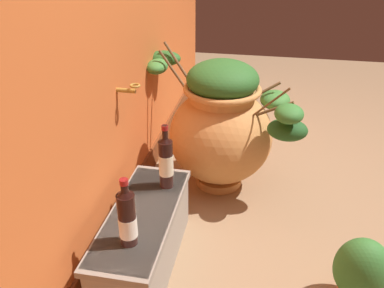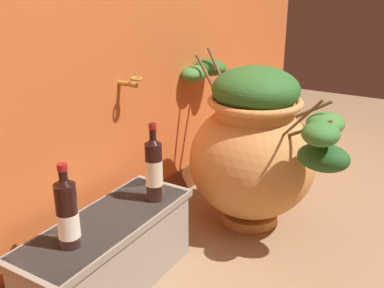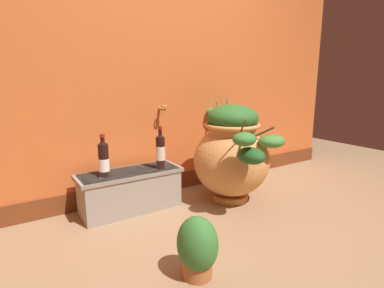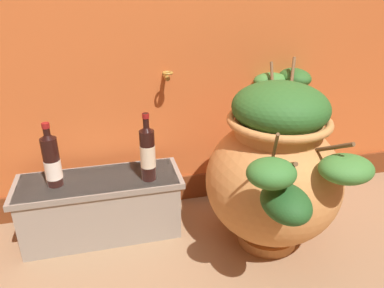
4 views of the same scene
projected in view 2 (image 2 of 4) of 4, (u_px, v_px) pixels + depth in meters
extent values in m
cube|color=brown|center=(129.00, 217.00, 2.30)|extent=(4.40, 0.02, 0.16)
cylinder|color=#B28433|center=(128.00, 84.00, 2.02)|extent=(0.02, 0.10, 0.02)
torus|color=#B28433|center=(136.00, 79.00, 1.99)|extent=(0.06, 0.06, 0.01)
cylinder|color=#D68E4C|center=(249.00, 216.00, 2.42)|extent=(0.30, 0.30, 0.05)
ellipsoid|color=#D68E4C|center=(252.00, 160.00, 2.31)|extent=(0.65, 0.65, 0.60)
cylinder|color=#D68E4C|center=(255.00, 112.00, 2.21)|extent=(0.39, 0.39, 0.10)
torus|color=#D68E4C|center=(255.00, 102.00, 2.20)|extent=(0.47, 0.47, 0.04)
cylinder|color=brown|center=(313.00, 110.00, 2.17)|extent=(0.07, 0.17, 0.11)
ellipsoid|color=#428438|center=(325.00, 124.00, 2.19)|extent=(0.22, 0.19, 0.11)
cylinder|color=brown|center=(302.00, 118.00, 1.92)|extent=(0.10, 0.19, 0.22)
ellipsoid|color=#387A33|center=(321.00, 134.00, 1.84)|extent=(0.18, 0.16, 0.10)
cylinder|color=brown|center=(306.00, 130.00, 1.98)|extent=(0.07, 0.24, 0.15)
ellipsoid|color=#235623|center=(323.00, 158.00, 1.94)|extent=(0.17, 0.23, 0.12)
cylinder|color=brown|center=(209.00, 80.00, 2.43)|extent=(0.08, 0.21, 0.25)
ellipsoid|color=#428438|center=(195.00, 74.00, 2.52)|extent=(0.20, 0.14, 0.09)
cylinder|color=brown|center=(220.00, 76.00, 2.50)|extent=(0.15, 0.24, 0.28)
ellipsoid|color=#2D6628|center=(208.00, 67.00, 2.62)|extent=(0.17, 0.23, 0.10)
ellipsoid|color=#2D6628|center=(256.00, 89.00, 2.17)|extent=(0.43, 0.43, 0.22)
cube|color=#9E9384|center=(110.00, 255.00, 1.84)|extent=(0.78, 0.29, 0.33)
cube|color=gray|center=(107.00, 224.00, 1.79)|extent=(0.83, 0.31, 0.03)
cylinder|color=black|center=(154.00, 172.00, 1.91)|extent=(0.07, 0.07, 0.26)
cone|color=black|center=(153.00, 141.00, 1.86)|extent=(0.07, 0.07, 0.04)
cylinder|color=black|center=(153.00, 134.00, 1.85)|extent=(0.03, 0.03, 0.09)
cylinder|color=maroon|center=(152.00, 126.00, 1.84)|extent=(0.03, 0.03, 0.02)
cylinder|color=beige|center=(154.00, 172.00, 1.91)|extent=(0.07, 0.07, 0.11)
cylinder|color=black|center=(68.00, 216.00, 1.58)|extent=(0.08, 0.08, 0.25)
cone|color=black|center=(64.00, 181.00, 1.53)|extent=(0.08, 0.08, 0.04)
cylinder|color=black|center=(63.00, 174.00, 1.52)|extent=(0.03, 0.03, 0.08)
cylinder|color=maroon|center=(62.00, 167.00, 1.51)|extent=(0.04, 0.04, 0.02)
cylinder|color=white|center=(69.00, 225.00, 1.59)|extent=(0.08, 0.08, 0.10)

